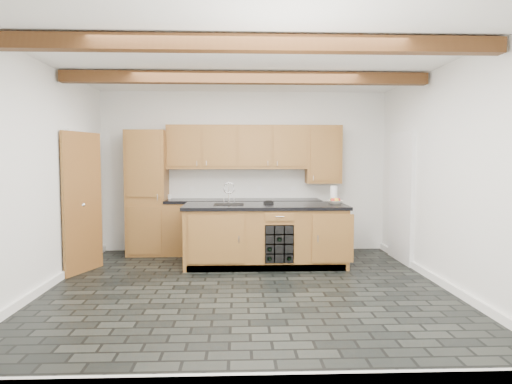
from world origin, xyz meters
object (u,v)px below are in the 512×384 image
at_px(island, 265,235).
at_px(kitchen_scale, 269,202).
at_px(paper_towel, 334,194).
at_px(fruit_bowl, 335,202).

xyz_separation_m(island, kitchen_scale, (0.05, 0.11, 0.49)).
relative_size(island, paper_towel, 9.45).
bearing_deg(paper_towel, kitchen_scale, -167.96).
distance_m(island, kitchen_scale, 0.50).
bearing_deg(kitchen_scale, island, -107.61).
bearing_deg(island, paper_towel, 16.94).
distance_m(fruit_bowl, paper_towel, 0.32).
xyz_separation_m(island, paper_towel, (1.11, 0.34, 0.60)).
distance_m(kitchen_scale, paper_towel, 1.09).
bearing_deg(fruit_bowl, kitchen_scale, 176.06).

